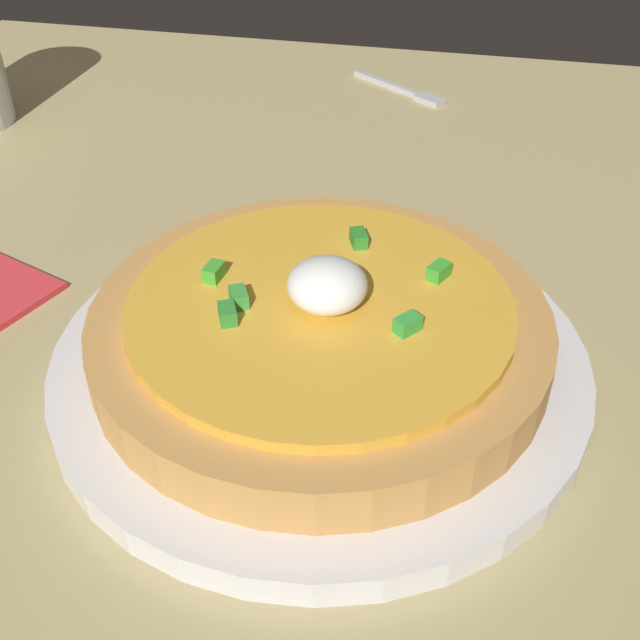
{
  "coord_description": "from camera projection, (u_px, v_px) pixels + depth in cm",
  "views": [
    {
      "loc": [
        -26.9,
        -17.47,
        31.44
      ],
      "look_at": [
        3.94,
        -10.73,
        6.86
      ],
      "focal_mm": 43.81,
      "sensor_mm": 36.0,
      "label": 1
    }
  ],
  "objects": [
    {
      "name": "dining_table",
      "position": [
        110.0,
        414.0,
        0.42
      ],
      "size": [
        112.12,
        77.15,
        3.27
      ],
      "primitive_type": "cube",
      "color": "tan",
      "rests_on": "ground"
    },
    {
      "name": "plate",
      "position": [
        320.0,
        361.0,
        0.42
      ],
      "size": [
        28.23,
        28.23,
        1.59
      ],
      "primitive_type": "cylinder",
      "color": "silver",
      "rests_on": "dining_table"
    },
    {
      "name": "fork",
      "position": [
        405.0,
        91.0,
        0.73
      ],
      "size": [
        6.87,
        9.49,
        0.5
      ],
      "rotation": [
        0.0,
        0.0,
        -2.17
      ],
      "color": "#B7B7BC",
      "rests_on": "dining_table"
    },
    {
      "name": "pizza",
      "position": [
        320.0,
        326.0,
        0.4
      ],
      "size": [
        23.68,
        23.68,
        5.65
      ],
      "color": "#C38A46",
      "rests_on": "plate"
    }
  ]
}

